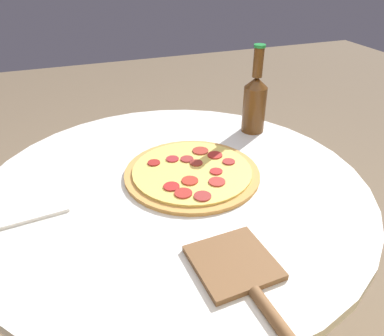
% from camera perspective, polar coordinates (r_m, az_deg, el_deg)
% --- Properties ---
extents(table, '(0.95, 0.95, 0.77)m').
position_cam_1_polar(table, '(1.05, -2.45, -11.52)').
color(table, silver).
rests_on(table, ground_plane).
extents(pizza, '(0.34, 0.34, 0.02)m').
position_cam_1_polar(pizza, '(0.95, 0.02, -0.63)').
color(pizza, '#C68E47').
rests_on(pizza, table).
extents(beer_bottle, '(0.07, 0.07, 0.27)m').
position_cam_1_polar(beer_bottle, '(1.16, 9.54, 10.04)').
color(beer_bottle, '#563314').
rests_on(beer_bottle, table).
extents(pizza_paddle, '(0.15, 0.25, 0.02)m').
position_cam_1_polar(pizza_paddle, '(0.70, 7.14, -15.17)').
color(pizza_paddle, brown).
rests_on(pizza_paddle, table).
extents(napkin, '(0.15, 0.10, 0.01)m').
position_cam_1_polar(napkin, '(0.91, -23.05, -5.69)').
color(napkin, white).
rests_on(napkin, table).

